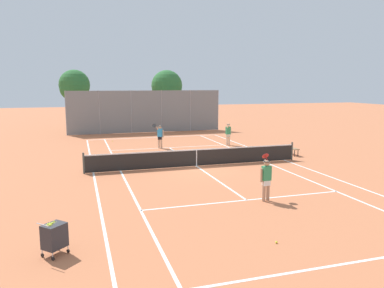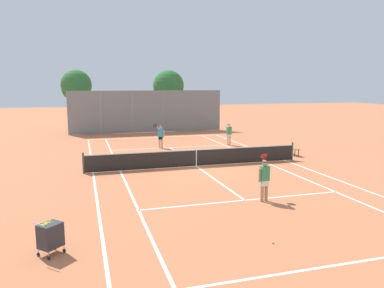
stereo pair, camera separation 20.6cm
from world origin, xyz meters
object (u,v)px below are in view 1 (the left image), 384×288
object	(u,v)px
player_far_right	(228,133)
tree_behind_right	(167,87)
loose_tennis_ball_0	(228,149)
loose_tennis_ball_2	(159,153)
courtside_bench	(291,148)
loose_tennis_ball_3	(113,141)
tennis_net	(197,157)
tree_behind_left	(74,86)
player_far_left	(160,135)
ball_cart	(54,236)
player_near_side	(266,177)
loose_tennis_ball_5	(276,242)

from	to	relation	value
player_far_right	tree_behind_right	xyz separation A→B (m)	(-1.63, 12.52, 3.30)
loose_tennis_ball_0	tree_behind_right	distance (m)	14.80
loose_tennis_ball_2	courtside_bench	size ratio (longest dim) A/B	0.04
player_far_right	loose_tennis_ball_3	distance (m)	9.13
tennis_net	tree_behind_left	xyz separation A→B (m)	(-6.39, 18.73, 3.79)
player_far_left	ball_cart	bearing A→B (deg)	-111.57
player_far_right	loose_tennis_ball_2	bearing A→B (deg)	-160.55
loose_tennis_ball_2	tree_behind_right	world-z (taller)	tree_behind_right
tree_behind_left	loose_tennis_ball_0	bearing A→B (deg)	-54.35
player_far_right	ball_cart	bearing A→B (deg)	-126.09
loose_tennis_ball_2	ball_cart	bearing A→B (deg)	-112.64
tennis_net	ball_cart	distance (m)	11.51
player_near_side	tree_behind_left	bearing A→B (deg)	105.52
ball_cart	player_far_left	size ratio (longest dim) A/B	0.54
tennis_net	tree_behind_right	bearing A→B (deg)	81.49
tree_behind_left	courtside_bench	bearing A→B (deg)	-52.41
loose_tennis_ball_5	tree_behind_left	size ratio (longest dim) A/B	0.01
tennis_net	player_near_side	bearing A→B (deg)	-84.34
player_far_right	tree_behind_left	world-z (taller)	tree_behind_left
ball_cart	player_far_left	bearing A→B (deg)	68.43
ball_cart	tree_behind_right	bearing A→B (deg)	70.98
loose_tennis_ball_2	loose_tennis_ball_5	size ratio (longest dim) A/B	1.00
tennis_net	loose_tennis_ball_2	xyz separation A→B (m)	(-1.23, 4.23, -0.48)
tennis_net	courtside_bench	world-z (taller)	tennis_net
player_near_side	loose_tennis_ball_3	distance (m)	17.73
player_far_right	tree_behind_left	xyz separation A→B (m)	(-10.83, 12.50, 3.38)
loose_tennis_ball_3	courtside_bench	world-z (taller)	courtside_bench
player_far_right	loose_tennis_ball_0	size ratio (longest dim) A/B	24.24
ball_cart	loose_tennis_ball_5	xyz separation A→B (m)	(5.94, -1.05, -0.50)
loose_tennis_ball_2	tree_behind_right	xyz separation A→B (m)	(4.03, 14.52, 4.18)
player_far_left	loose_tennis_ball_5	world-z (taller)	player_far_left
ball_cart	tree_behind_left	distance (m)	28.24
loose_tennis_ball_5	tennis_net	bearing A→B (deg)	84.95
player_far_left	player_far_right	world-z (taller)	player_far_left
loose_tennis_ball_0	loose_tennis_ball_3	world-z (taller)	same
loose_tennis_ball_3	loose_tennis_ball_5	size ratio (longest dim) A/B	1.00
tennis_net	loose_tennis_ball_5	xyz separation A→B (m)	(-0.91, -10.30, -0.48)
tree_behind_left	loose_tennis_ball_5	bearing A→B (deg)	-79.30
player_near_side	loose_tennis_ball_2	size ratio (longest dim) A/B	26.88
player_far_right	loose_tennis_ball_0	xyz separation A→B (m)	(-0.69, -1.64, -0.88)
loose_tennis_ball_2	loose_tennis_ball_3	size ratio (longest dim) A/B	1.00
tennis_net	loose_tennis_ball_5	distance (m)	10.36
ball_cart	loose_tennis_ball_5	bearing A→B (deg)	-10.06
tree_behind_right	ball_cart	bearing A→B (deg)	-109.02
tennis_net	loose_tennis_ball_0	bearing A→B (deg)	50.75
player_far_left	loose_tennis_ball_2	world-z (taller)	player_far_left
player_far_right	loose_tennis_ball_5	size ratio (longest dim) A/B	24.24
player_near_side	courtside_bench	size ratio (longest dim) A/B	1.18
loose_tennis_ball_0	courtside_bench	xyz separation A→B (m)	(3.09, -3.04, 0.38)
player_near_side	loose_tennis_ball_5	bearing A→B (deg)	-113.55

